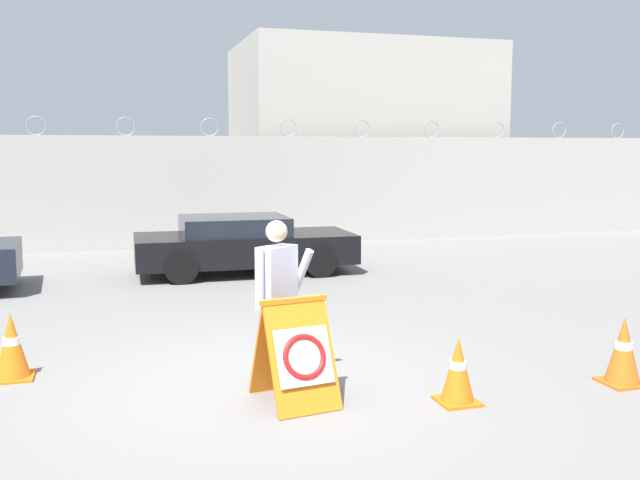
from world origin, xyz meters
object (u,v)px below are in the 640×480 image
Objects in this scene: traffic_cone_far at (12,346)px; traffic_cone_near at (623,351)px; traffic_cone_mid at (458,370)px; barricade_sign at (296,352)px; security_guard at (277,294)px; parked_car_rear_sedan at (243,244)px.

traffic_cone_near is at bearing -18.06° from traffic_cone_far.
traffic_cone_mid is (-1.97, -0.02, -0.03)m from traffic_cone_near.
traffic_cone_near is at bearing -15.51° from barricade_sign.
traffic_cone_near is 1.97m from traffic_cone_mid.
parked_car_rear_sedan is at bearing 45.95° from security_guard.
security_guard is 0.40× the size of parked_car_rear_sedan.
barricade_sign is 1.44× the size of traffic_cone_near.
security_guard is 2.40× the size of traffic_cone_far.
traffic_cone_mid is (1.54, -0.45, -0.19)m from barricade_sign.
traffic_cone_mid is 8.06m from parked_car_rear_sedan.
parked_car_rear_sedan is (0.91, 6.98, -0.39)m from security_guard.
parked_car_rear_sedan is at bearing 75.04° from barricade_sign.
security_guard reaches higher than barricade_sign.
traffic_cone_near is (3.56, -1.02, -0.63)m from security_guard.
barricade_sign is 1.58× the size of traffic_cone_mid.
traffic_cone_far reaches higher than traffic_cone_near.
security_guard is at bearing -20.67° from traffic_cone_far.
barricade_sign is 0.75m from security_guard.
barricade_sign reaches higher than traffic_cone_far.
traffic_cone_near is 0.17× the size of parked_car_rear_sedan.
traffic_cone_mid is 0.15× the size of parked_car_rear_sedan.
traffic_cone_mid is at bearing -179.48° from traffic_cone_near.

